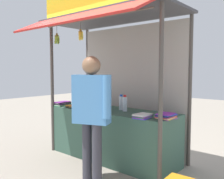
% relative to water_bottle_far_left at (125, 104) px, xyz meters
% --- Properties ---
extents(ground_plane, '(20.00, 20.00, 0.00)m').
position_rel_water_bottle_far_left_xyz_m(ground_plane, '(-0.26, -0.02, -0.98)').
color(ground_plane, '#9E9384').
extents(stall_counter, '(2.30, 0.77, 0.85)m').
position_rel_water_bottle_far_left_xyz_m(stall_counter, '(-0.26, -0.02, -0.55)').
color(stall_counter, '#385B4C').
rests_on(stall_counter, ground).
extents(stall_structure, '(2.50, 1.66, 2.78)m').
position_rel_water_bottle_far_left_xyz_m(stall_structure, '(-0.26, 0.13, 0.72)').
color(stall_structure, '#4C4742').
rests_on(stall_structure, ground).
extents(water_bottle_far_left, '(0.08, 0.08, 0.27)m').
position_rel_water_bottle_far_left_xyz_m(water_bottle_far_left, '(0.00, 0.00, 0.00)').
color(water_bottle_far_left, silver).
rests_on(water_bottle_far_left, stall_counter).
extents(water_bottle_mid_right, '(0.07, 0.07, 0.27)m').
position_rel_water_bottle_far_left_xyz_m(water_bottle_mid_right, '(-0.14, 0.08, -0.00)').
color(water_bottle_mid_right, silver).
rests_on(water_bottle_mid_right, stall_counter).
extents(water_bottle_front_left, '(0.07, 0.07, 0.25)m').
position_rel_water_bottle_far_left_xyz_m(water_bottle_front_left, '(-1.08, 0.30, -0.01)').
color(water_bottle_front_left, silver).
rests_on(water_bottle_front_left, stall_counter).
extents(magazine_stack_center, '(0.24, 0.27, 0.05)m').
position_rel_water_bottle_far_left_xyz_m(magazine_stack_center, '(-0.95, -0.26, -0.10)').
color(magazine_stack_center, black).
rests_on(magazine_stack_center, stall_counter).
extents(magazine_stack_mid_left, '(0.20, 0.31, 0.08)m').
position_rel_water_bottle_far_left_xyz_m(magazine_stack_mid_left, '(-1.31, -0.24, -0.09)').
color(magazine_stack_mid_left, green).
rests_on(magazine_stack_mid_left, stall_counter).
extents(magazine_stack_back_right, '(0.22, 0.27, 0.06)m').
position_rel_water_bottle_far_left_xyz_m(magazine_stack_back_right, '(0.55, -0.31, -0.10)').
color(magazine_stack_back_right, blue).
rests_on(magazine_stack_back_right, stall_counter).
extents(magazine_stack_far_right, '(0.25, 0.30, 0.07)m').
position_rel_water_bottle_far_left_xyz_m(magazine_stack_far_right, '(0.82, -0.12, -0.09)').
color(magazine_stack_far_right, purple).
rests_on(magazine_stack_far_right, stall_counter).
extents(banana_bunch_leftmost, '(0.10, 0.10, 0.30)m').
position_rel_water_bottle_far_left_xyz_m(banana_bunch_leftmost, '(-0.50, -0.51, 1.10)').
color(banana_bunch_leftmost, '#332D23').
extents(banana_bunch_inner_right, '(0.11, 0.11, 0.31)m').
position_rel_water_bottle_far_left_xyz_m(banana_bunch_inner_right, '(-1.11, -0.51, 1.09)').
color(banana_bunch_inner_right, '#332D23').
extents(vendor_person, '(0.65, 0.37, 1.71)m').
position_rel_water_bottle_far_left_xyz_m(vendor_person, '(0.13, -0.90, 0.05)').
color(vendor_person, '#383842').
rests_on(vendor_person, ground).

